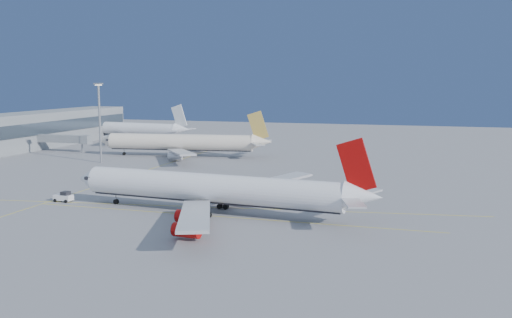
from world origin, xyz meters
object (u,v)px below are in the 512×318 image
Objects in this scene: airliner_etihad at (184,142)px; pushback_tug at (64,197)px; airliner_third at (130,129)px; airliner_virgin at (216,189)px; light_mast at (100,116)px.

airliner_etihad is 15.05× the size of pushback_tug.
airliner_virgin is at bearing -48.32° from airliner_third.
airliner_virgin is 2.59× the size of light_mast.
pushback_tug is (5.27, -82.66, -4.20)m from airliner_etihad.
pushback_tug is (54.67, -130.83, -4.19)m from airliner_third.
airliner_third is (-49.41, 48.17, -0.01)m from airliner_etihad.
airliner_virgin is 1.06× the size of airliner_etihad.
light_mast is at bearing -62.26° from airliner_third.
airliner_virgin is 39.17m from pushback_tug.
airliner_etihad is at bearing 122.72° from airliner_virgin.
airliner_virgin is 94.68m from airliner_etihad.
airliner_virgin is at bearing 0.99° from pushback_tug.
light_mast is (28.03, -71.43, 10.96)m from airliner_third.
airliner_third is 141.86m from pushback_tug.
airliner_third is 77.51m from light_mast.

